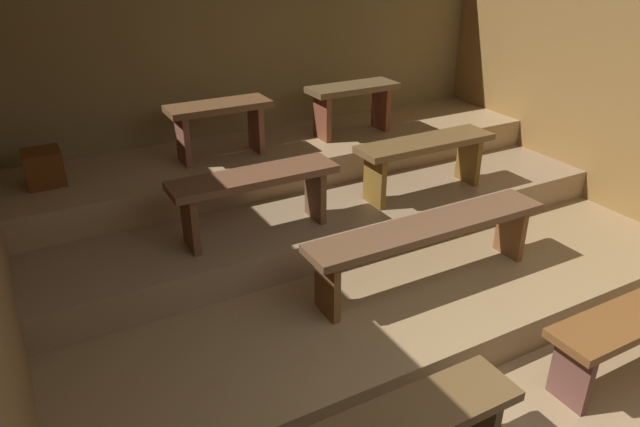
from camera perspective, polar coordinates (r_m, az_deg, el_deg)
ground at (r=4.60m, az=5.54°, el=-8.35°), size 5.61×4.91×0.08m
wall_back at (r=5.77m, az=-5.79°, el=13.53°), size 5.61×0.06×2.63m
wall_right at (r=5.72m, az=27.28°, el=10.72°), size 0.06×4.91×2.63m
platform_lower at (r=4.86m, az=2.37°, el=-3.83°), size 4.81×3.12×0.26m
platform_middle at (r=5.21m, az=-0.95°, el=1.50°), size 4.81×1.93×0.26m
platform_upper at (r=5.47m, az=-3.13°, el=5.63°), size 4.81×1.06×0.26m
bench_lower_center at (r=4.12m, az=10.59°, el=-1.99°), size 1.86×0.33×0.47m
bench_middle_left at (r=4.21m, az=-6.40°, el=2.58°), size 1.23×0.33×0.47m
bench_middle_right at (r=4.95m, az=10.24°, el=5.95°), size 1.23×0.33×0.47m
bench_upper_left at (r=5.03m, az=-9.82°, el=9.20°), size 0.86×0.33×0.47m
bench_upper_right at (r=5.58m, az=3.21°, el=11.19°), size 0.86×0.33×0.47m
wooden_crate_upper at (r=4.93m, az=-25.39°, el=4.07°), size 0.27×0.27×0.27m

